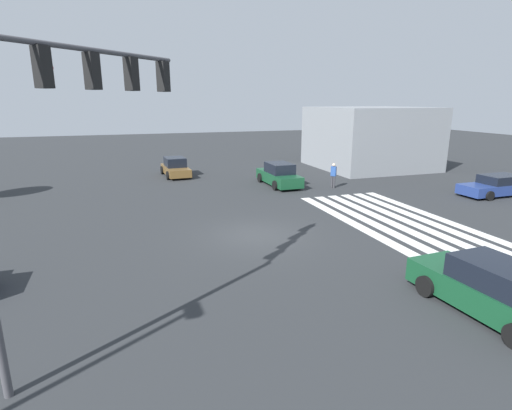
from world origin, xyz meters
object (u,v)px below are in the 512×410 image
(car_4, at_px, (496,186))
(car_5, at_px, (494,290))
(traffic_signal_mast, at_px, (64,122))
(pedestrian, at_px, (333,174))
(car_1, at_px, (175,168))
(car_0, at_px, (279,175))

(car_4, distance_m, car_5, 17.45)
(traffic_signal_mast, bearing_deg, pedestrian, -0.64)
(car_1, bearing_deg, car_4, 50.29)
(car_1, distance_m, car_5, 25.76)
(car_4, bearing_deg, car_5, 39.89)
(traffic_signal_mast, bearing_deg, car_5, -56.00)
(traffic_signal_mast, distance_m, car_5, 12.14)
(car_1, relative_size, car_4, 0.92)
(car_0, height_order, car_4, car_0)
(car_5, bearing_deg, pedestrian, -17.43)
(car_1, xyz_separation_m, car_5, (-25.09, -5.84, 0.07))
(traffic_signal_mast, height_order, car_5, traffic_signal_mast)
(car_0, xyz_separation_m, car_1, (6.14, 6.70, -0.06))
(car_0, bearing_deg, car_1, 46.08)
(car_0, bearing_deg, pedestrian, -123.02)
(traffic_signal_mast, relative_size, car_5, 1.50)
(traffic_signal_mast, distance_m, car_1, 24.02)
(traffic_signal_mast, distance_m, car_0, 21.11)
(traffic_signal_mast, height_order, pedestrian, traffic_signal_mast)
(traffic_signal_mast, bearing_deg, car_4, -23.74)
(car_5, bearing_deg, car_0, -6.15)
(traffic_signal_mast, distance_m, car_4, 26.30)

